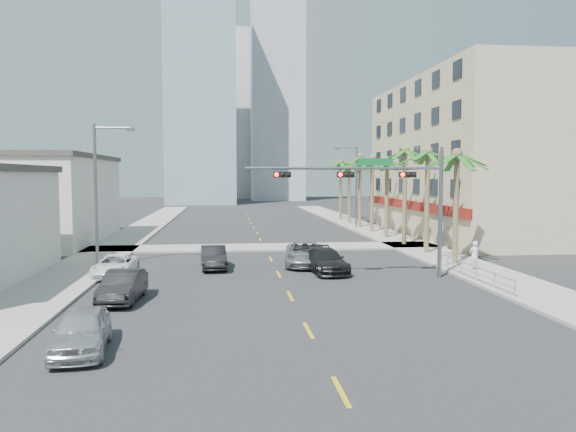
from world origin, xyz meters
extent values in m
plane|color=#262628|center=(0.00, 0.00, 0.00)|extent=(260.00, 260.00, 0.00)
cube|color=gray|center=(12.00, 20.00, 0.07)|extent=(4.00, 120.00, 0.15)
cube|color=gray|center=(-12.00, 20.00, 0.07)|extent=(4.00, 120.00, 0.15)
cube|color=gray|center=(0.00, 22.00, 0.07)|extent=(80.00, 4.00, 0.15)
cube|color=tan|center=(22.00, 30.00, 7.50)|extent=(15.00, 28.00, 15.00)
cube|color=maroon|center=(14.40, 30.00, 3.00)|extent=(0.30, 28.00, 0.80)
cube|color=beige|center=(-19.50, 28.00, 3.60)|extent=(11.00, 18.00, 7.20)
cube|color=#99B2C6|center=(-8.00, 95.00, 24.00)|extent=(14.00, 14.00, 48.00)
cube|color=#ADADB2|center=(9.00, 110.00, 30.00)|extent=(12.00, 12.00, 60.00)
cube|color=#ADADB2|center=(-3.00, 125.00, 21.00)|extent=(16.00, 16.00, 42.00)
cylinder|color=slate|center=(9.00, 8.00, 3.60)|extent=(0.24, 0.24, 7.20)
cylinder|color=slate|center=(3.50, 8.00, 6.20)|extent=(11.00, 0.16, 0.16)
cube|color=#0C662D|center=(5.20, 8.00, 6.55)|extent=(2.00, 0.05, 0.40)
cube|color=black|center=(7.00, 7.85, 5.85)|extent=(0.95, 0.28, 0.32)
sphere|color=#FF0C05|center=(6.68, 7.69, 5.85)|extent=(0.22, 0.22, 0.22)
cube|color=black|center=(3.50, 7.85, 5.85)|extent=(0.95, 0.28, 0.32)
sphere|color=#FF0C05|center=(3.18, 7.69, 5.85)|extent=(0.22, 0.22, 0.22)
cube|color=black|center=(0.00, 7.85, 5.85)|extent=(0.95, 0.28, 0.32)
sphere|color=#FF0C05|center=(-0.32, 7.69, 5.85)|extent=(0.22, 0.22, 0.22)
cylinder|color=brown|center=(11.60, 12.00, 3.60)|extent=(0.36, 0.36, 7.20)
cylinder|color=brown|center=(11.60, 17.20, 3.78)|extent=(0.36, 0.36, 7.56)
cylinder|color=brown|center=(11.60, 22.40, 3.96)|extent=(0.36, 0.36, 7.92)
cylinder|color=brown|center=(11.60, 27.60, 3.60)|extent=(0.36, 0.36, 7.20)
cylinder|color=brown|center=(11.60, 32.80, 3.78)|extent=(0.36, 0.36, 7.56)
cylinder|color=brown|center=(11.60, 38.00, 3.96)|extent=(0.36, 0.36, 7.92)
cylinder|color=brown|center=(11.60, 43.20, 3.60)|extent=(0.36, 0.36, 7.20)
cylinder|color=brown|center=(11.60, 48.40, 3.78)|extent=(0.36, 0.36, 7.56)
cylinder|color=slate|center=(-11.20, 14.00, 4.50)|extent=(0.20, 0.20, 9.00)
cylinder|color=slate|center=(-10.10, 14.00, 8.80)|extent=(2.20, 0.12, 0.12)
cube|color=slate|center=(-9.00, 14.00, 8.70)|extent=(0.50, 0.25, 0.18)
cylinder|color=slate|center=(11.20, 38.00, 4.50)|extent=(0.20, 0.20, 9.00)
cylinder|color=slate|center=(10.10, 38.00, 8.80)|extent=(2.20, 0.12, 0.12)
cube|color=slate|center=(9.00, 38.00, 8.70)|extent=(0.50, 0.25, 0.18)
cylinder|color=silver|center=(10.30, 6.00, 0.55)|extent=(0.08, 8.00, 0.08)
cylinder|color=silver|center=(10.30, 6.00, 0.90)|extent=(0.08, 8.00, 0.08)
cylinder|color=silver|center=(10.30, 2.00, 0.50)|extent=(0.08, 0.08, 1.00)
cylinder|color=silver|center=(10.30, 4.00, 0.50)|extent=(0.08, 0.08, 1.00)
cylinder|color=silver|center=(10.30, 6.00, 0.50)|extent=(0.08, 0.08, 1.00)
cylinder|color=silver|center=(10.30, 8.00, 0.50)|extent=(0.08, 0.08, 1.00)
cylinder|color=silver|center=(10.30, 10.00, 0.50)|extent=(0.08, 0.08, 1.00)
imported|color=silver|center=(-7.80, -3.72, 0.72)|extent=(2.13, 4.37, 1.44)
imported|color=black|center=(-7.80, 3.75, 0.71)|extent=(1.76, 4.41, 1.43)
imported|color=white|center=(-9.40, 10.38, 0.63)|extent=(2.19, 4.56, 1.25)
imported|color=black|center=(-3.84, 12.50, 0.71)|extent=(1.79, 4.38, 1.41)
imported|color=#A4A4A8|center=(2.00, 13.04, 0.76)|extent=(3.20, 5.76, 1.53)
imported|color=black|center=(2.86, 10.36, 0.71)|extent=(2.47, 5.07, 1.42)
imported|color=white|center=(11.71, 9.40, 1.02)|extent=(0.70, 0.53, 1.74)
camera|label=1|loc=(-3.02, -22.45, 5.81)|focal=35.00mm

